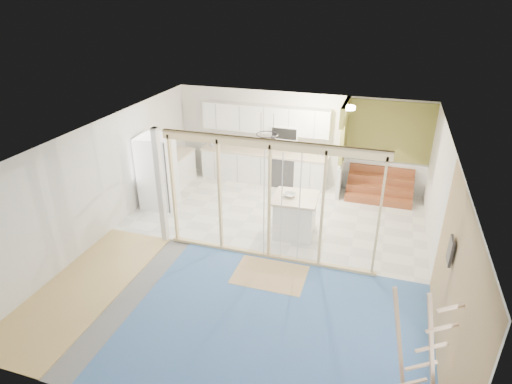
% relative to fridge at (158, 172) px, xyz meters
% --- Properties ---
extents(room, '(7.01, 8.01, 2.61)m').
position_rel_fridge_xyz_m(room, '(3.03, -1.48, 0.36)').
color(room, slate).
rests_on(room, ground).
extents(floor_overlays, '(7.00, 8.00, 0.03)m').
position_rel_fridge_xyz_m(floor_overlays, '(3.10, -1.42, -0.93)').
color(floor_overlays, beige).
rests_on(floor_overlays, room).
extents(stud_frame, '(4.66, 0.14, 2.60)m').
position_rel_fridge_xyz_m(stud_frame, '(2.78, -1.48, 0.65)').
color(stud_frame, beige).
rests_on(stud_frame, room).
extents(base_cabinets, '(4.45, 2.24, 0.93)m').
position_rel_fridge_xyz_m(base_cabinets, '(1.42, 1.88, -0.47)').
color(base_cabinets, white).
rests_on(base_cabinets, room).
extents(upper_cabinets, '(3.60, 0.41, 0.85)m').
position_rel_fridge_xyz_m(upper_cabinets, '(2.19, 2.34, 0.88)').
color(upper_cabinets, white).
rests_on(upper_cabinets, room).
extents(green_partition, '(2.25, 1.51, 2.60)m').
position_rel_fridge_xyz_m(green_partition, '(5.07, 2.18, 0.00)').
color(green_partition, olive).
rests_on(green_partition, room).
extents(pot_rack, '(0.52, 0.52, 0.72)m').
position_rel_fridge_xyz_m(pot_rack, '(2.72, 0.41, 1.06)').
color(pot_rack, black).
rests_on(pot_rack, room).
extents(sheathing_panel, '(0.02, 4.00, 2.60)m').
position_rel_fridge_xyz_m(sheathing_panel, '(6.51, -3.48, 0.36)').
color(sheathing_panel, tan).
rests_on(sheathing_panel, room).
extents(electrical_panel, '(0.04, 0.30, 0.40)m').
position_rel_fridge_xyz_m(electrical_panel, '(6.46, -2.88, 0.71)').
color(electrical_panel, '#35353A').
rests_on(electrical_panel, room).
extents(ceiling_light, '(0.32, 0.32, 0.08)m').
position_rel_fridge_xyz_m(ceiling_light, '(4.43, 1.52, 1.60)').
color(ceiling_light, '#FFEABF').
rests_on(ceiling_light, room).
extents(fridge, '(0.92, 0.89, 1.88)m').
position_rel_fridge_xyz_m(fridge, '(0.00, 0.00, 0.00)').
color(fridge, white).
rests_on(fridge, room).
extents(island, '(1.02, 1.02, 0.94)m').
position_rel_fridge_xyz_m(island, '(3.63, -0.38, -0.47)').
color(island, white).
rests_on(island, room).
extents(bowl, '(0.34, 0.34, 0.07)m').
position_rel_fridge_xyz_m(bowl, '(3.48, -0.39, 0.03)').
color(bowl, silver).
rests_on(bowl, island).
extents(soap_bottle_a, '(0.16, 0.16, 0.32)m').
position_rel_fridge_xyz_m(soap_bottle_a, '(0.53, 2.27, 0.15)').
color(soap_bottle_a, '#B4B6C8').
rests_on(soap_bottle_a, base_cabinets).
extents(soap_bottle_b, '(0.09, 0.10, 0.20)m').
position_rel_fridge_xyz_m(soap_bottle_b, '(3.73, 2.31, 0.09)').
color(soap_bottle_b, silver).
rests_on(soap_bottle_b, base_cabinets).
extents(ladder, '(0.95, 0.21, 1.81)m').
position_rel_fridge_xyz_m(ladder, '(6.10, -4.15, -0.02)').
color(ladder, '#DDB187').
rests_on(ladder, room).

